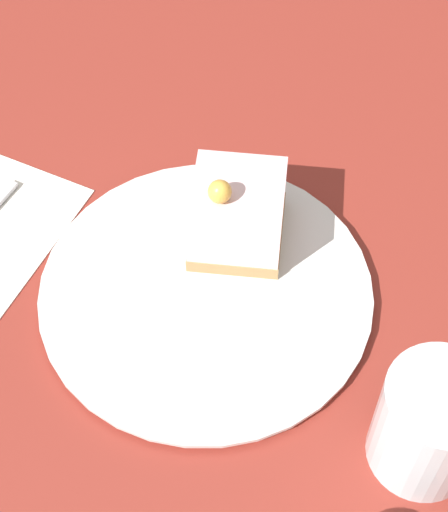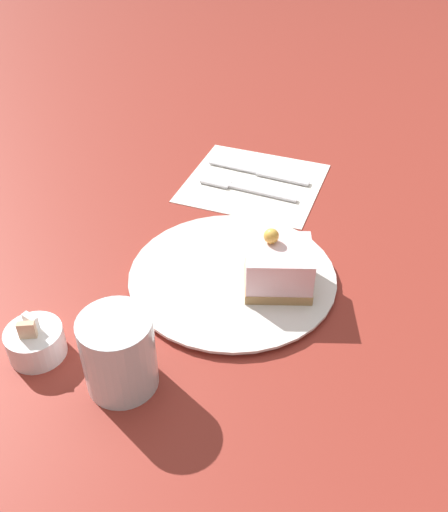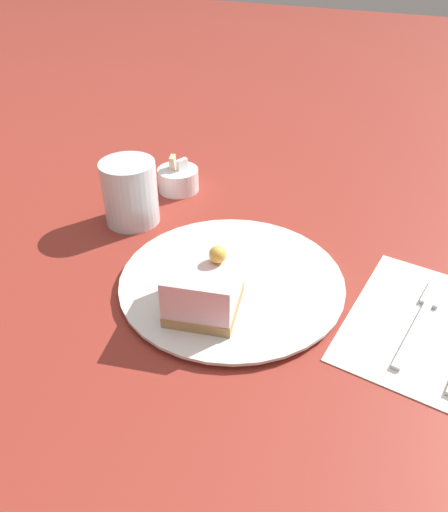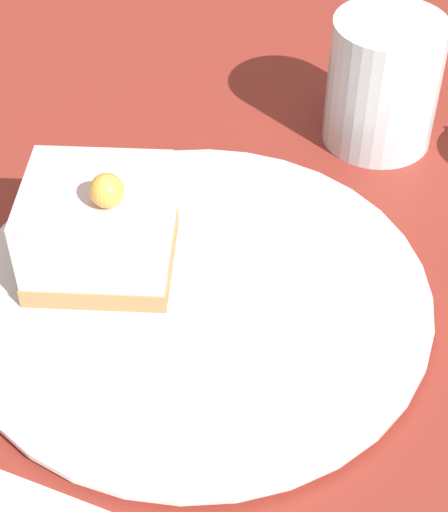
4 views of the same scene
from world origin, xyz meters
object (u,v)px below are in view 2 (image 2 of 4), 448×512
at_px(fork, 240,187).
at_px(knife, 269,175).
at_px(cake_slice, 278,267).
at_px(sugar_bowl, 36,342).
at_px(drinking_glass, 119,353).
at_px(plate, 232,277).

xyz_separation_m(fork, knife, (0.05, -0.04, -0.00)).
bearing_deg(knife, cake_slice, -158.13).
xyz_separation_m(knife, sugar_bowl, (-0.47, 0.21, 0.02)).
height_order(cake_slice, fork, cake_slice).
bearing_deg(drinking_glass, knife, -11.39).
height_order(knife, sugar_bowl, sugar_bowl).
bearing_deg(cake_slice, sugar_bowl, 112.24).
bearing_deg(cake_slice, knife, 0.06).
bearing_deg(fork, cake_slice, -146.80).
bearing_deg(knife, drinking_glass, -179.95).
height_order(cake_slice, sugar_bowl, cake_slice).
height_order(plate, knife, plate).
distance_m(plate, sugar_bowl, 0.27).
relative_size(plate, sugar_bowl, 4.19).
relative_size(plate, knife, 1.51).
height_order(cake_slice, knife, cake_slice).
xyz_separation_m(knife, drinking_glass, (-0.49, 0.10, 0.04)).
distance_m(cake_slice, fork, 0.26).
height_order(plate, sugar_bowl, sugar_bowl).
bearing_deg(cake_slice, plate, 71.51).
relative_size(cake_slice, sugar_bowl, 1.47).
bearing_deg(plate, knife, -1.86).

